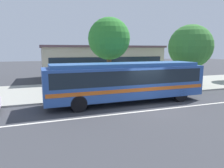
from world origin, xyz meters
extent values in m
plane|color=#3A3B40|center=(0.00, 0.00, 0.00)|extent=(120.00, 120.00, 0.00)
cube|color=#9E9E94|center=(0.00, 6.86, 0.06)|extent=(60.00, 8.00, 0.12)
cube|color=silver|center=(0.00, -0.80, 0.00)|extent=(56.00, 0.16, 0.01)
cube|color=#2E539F|center=(-0.97, 1.51, 1.48)|extent=(11.07, 2.54, 2.11)
cube|color=#2F5A99|center=(-0.97, 1.51, 2.65)|extent=(10.19, 2.24, 0.24)
cube|color=#19232D|center=(-0.97, 1.51, 1.90)|extent=(10.41, 2.56, 0.93)
cube|color=#D25D1E|center=(-0.97, 1.51, 1.10)|extent=(10.85, 2.57, 0.24)
cube|color=#19232D|center=(4.51, 1.54, 1.90)|extent=(0.13, 2.18, 1.01)
cylinder|color=black|center=(2.78, 2.63, 0.50)|extent=(1.00, 0.29, 1.00)
cylinder|color=black|center=(2.80, 0.43, 0.50)|extent=(1.00, 0.29, 1.00)
cylinder|color=black|center=(-4.52, 2.58, 0.50)|extent=(1.00, 0.29, 1.00)
cylinder|color=black|center=(-4.50, 0.39, 0.50)|extent=(1.00, 0.29, 1.00)
cylinder|color=#372F2E|center=(0.25, 3.51, 0.56)|extent=(0.14, 0.14, 0.87)
cylinder|color=#372F2E|center=(0.27, 3.35, 0.56)|extent=(0.14, 0.14, 0.87)
cylinder|color=#4F574B|center=(0.26, 3.43, 1.27)|extent=(0.38, 0.38, 0.56)
sphere|color=tan|center=(0.26, 3.43, 1.65)|extent=(0.20, 0.20, 0.20)
cylinder|color=#3F2F34|center=(0.16, 4.36, 0.57)|extent=(0.14, 0.14, 0.91)
cylinder|color=#3F2F34|center=(0.02, 4.29, 0.57)|extent=(0.14, 0.14, 0.91)
cylinder|color=#944A9E|center=(0.09, 4.33, 1.33)|extent=(0.46, 0.46, 0.61)
sphere|color=#C0898F|center=(0.09, 4.33, 1.75)|extent=(0.23, 0.23, 0.23)
cylinder|color=navy|center=(1.60, 4.93, 0.54)|extent=(0.14, 0.14, 0.85)
cylinder|color=navy|center=(1.76, 4.92, 0.54)|extent=(0.14, 0.14, 0.85)
cylinder|color=purple|center=(1.68, 4.92, 1.28)|extent=(0.35, 0.35, 0.62)
sphere|color=tan|center=(1.68, 4.92, 1.70)|extent=(0.22, 0.22, 0.22)
cylinder|color=gray|center=(3.82, 3.27, 1.26)|extent=(0.08, 0.08, 2.27)
cube|color=yellow|center=(3.82, 3.27, 2.19)|extent=(0.06, 0.44, 0.56)
cylinder|color=brown|center=(-1.07, 4.89, 1.74)|extent=(0.39, 0.39, 3.23)
sphere|color=#31812F|center=(-1.07, 4.89, 4.56)|extent=(3.44, 3.44, 3.44)
cylinder|color=brown|center=(7.29, 5.08, 1.30)|extent=(0.39, 0.39, 2.37)
sphere|color=#3B7D34|center=(7.29, 5.08, 3.96)|extent=(4.20, 4.20, 4.20)
cube|color=#ABA38E|center=(0.87, 14.43, 1.95)|extent=(14.27, 7.76, 3.91)
cube|color=#19232D|center=(0.87, 10.53, 2.15)|extent=(13.13, 0.04, 1.41)
cube|color=#584048|center=(0.87, 14.43, 4.03)|extent=(14.67, 8.16, 0.24)
camera|label=1|loc=(-6.58, -11.44, 3.67)|focal=33.00mm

